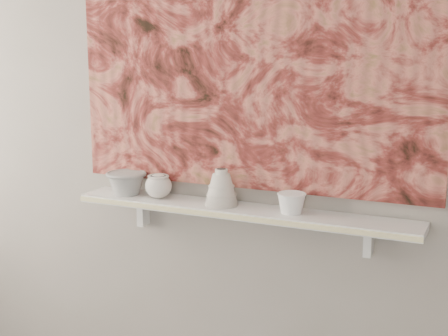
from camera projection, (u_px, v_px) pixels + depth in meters
The scene contains 11 objects.
wall_back at pixel (251, 98), 2.45m from camera, with size 3.60×3.60×0.00m, color gray.
shelf at pixel (241, 211), 2.45m from camera, with size 1.40×0.18×0.03m, color silver.
shelf_stripe at pixel (232, 217), 2.37m from camera, with size 1.40×0.01×0.02m, color beige.
bracket_left at pixel (143, 212), 2.72m from camera, with size 0.03×0.06×0.12m, color silver.
bracket_right at pixel (369, 240), 2.33m from camera, with size 0.03×0.06×0.12m, color silver.
painting at pixel (250, 49), 2.40m from camera, with size 1.50×0.03×1.10m, color maroon.
house_motif at pixel (363, 136), 2.27m from camera, with size 0.09×0.00×0.08m, color black.
bowl_grey at pixel (126, 183), 2.65m from camera, with size 0.17×0.17×0.10m, color gray, non-canonical shape.
cup_cream at pixel (158, 186), 2.59m from camera, with size 0.11×0.11×0.10m, color beige, non-canonical shape.
bell_vessel at pixel (221, 187), 2.47m from camera, with size 0.13×0.13×0.15m, color beige, non-canonical shape.
bowl_white at pixel (292, 203), 2.36m from camera, with size 0.11×0.11×0.08m, color white, non-canonical shape.
Camera 1 is at (0.90, -0.69, 1.56)m, focal length 50.00 mm.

